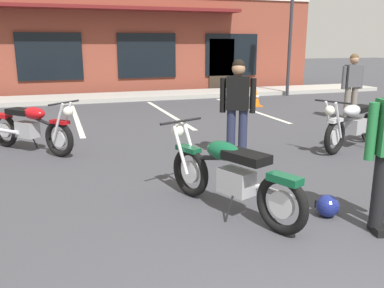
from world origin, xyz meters
name	(u,v)px	position (x,y,z in m)	size (l,w,h in m)	color
ground_plane	(179,172)	(0.00, 4.16, 0.00)	(80.00, 80.00, 0.00)	#3D3D42
sidewalk_kerb	(107,97)	(0.00, 12.98, 0.07)	(22.00, 1.80, 0.14)	#A8A59E
brick_storefront_building	(92,42)	(0.00, 17.24, 1.98)	(17.95, 6.61, 3.95)	brown
painted_stall_lines	(124,116)	(0.00, 9.38, 0.00)	(7.56, 4.80, 0.01)	silver
motorcycle_foreground_classic	(230,174)	(0.11, 2.50, 0.46)	(1.09, 2.00, 0.98)	black
motorcycle_red_sportbike	(31,127)	(-2.18, 6.16, 0.46)	(1.59, 1.71, 0.98)	black
motorcycle_blue_standard	(353,124)	(3.53, 4.55, 0.46)	(1.96, 1.17, 0.98)	black
person_in_black_shirt	(352,83)	(5.49, 7.02, 0.95)	(0.61, 0.30, 1.68)	black
person_in_shorts_foreground	(238,103)	(1.17, 4.61, 0.95)	(0.58, 0.39, 1.68)	black
helmet_on_pavement	(328,206)	(1.12, 2.02, 0.13)	(0.26, 0.26, 0.26)	navy
traffic_cone	(256,98)	(4.23, 9.82, 0.26)	(0.34, 0.34, 0.53)	orange
parking_lot_lamp_post	(294,3)	(6.60, 11.77, 3.32)	(0.24, 0.76, 5.15)	#2D2D33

